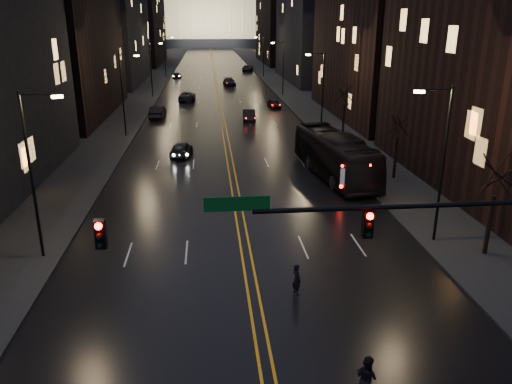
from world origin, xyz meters
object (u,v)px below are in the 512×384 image
object	(u,v)px
bus	(335,155)
oncoming_car_b	(158,112)
traffic_signal	(433,234)
oncoming_car_a	(181,149)
pedestrian_a	(297,279)
pedestrian_b	(366,377)
receding_car_a	(249,115)

from	to	relation	value
bus	oncoming_car_b	world-z (taller)	bus
traffic_signal	oncoming_car_a	bearing A→B (deg)	108.56
pedestrian_a	pedestrian_b	xyz separation A→B (m)	(1.16, -7.00, 0.06)
traffic_signal	oncoming_car_b	xyz separation A→B (m)	(-14.41, 51.19, -4.29)
oncoming_car_a	pedestrian_a	xyz separation A→B (m)	(6.50, -25.94, 0.04)
oncoming_car_b	pedestrian_a	xyz separation A→B (m)	(10.52, -46.18, -0.04)
traffic_signal	receding_car_a	world-z (taller)	traffic_signal
traffic_signal	receding_car_a	bearing A→B (deg)	93.03
traffic_signal	bus	xyz separation A→B (m)	(2.47, 23.37, -3.32)
bus	oncoming_car_a	xyz separation A→B (m)	(-12.86, 7.57, -1.05)
oncoming_car_a	receding_car_a	world-z (taller)	oncoming_car_a
pedestrian_b	receding_car_a	bearing A→B (deg)	-32.80
oncoming_car_b	traffic_signal	bearing A→B (deg)	108.27
receding_car_a	pedestrian_a	world-z (taller)	pedestrian_a
oncoming_car_a	oncoming_car_b	distance (m)	20.64
traffic_signal	oncoming_car_b	distance (m)	53.35
oncoming_car_b	pedestrian_a	size ratio (longest dim) A/B	3.21
bus	pedestrian_a	world-z (taller)	bus
traffic_signal	oncoming_car_b	size ratio (longest dim) A/B	3.49
receding_car_a	pedestrian_a	size ratio (longest dim) A/B	2.85
oncoming_car_b	pedestrian_b	xyz separation A→B (m)	(11.68, -53.18, 0.02)
traffic_signal	pedestrian_b	distance (m)	5.44
bus	receding_car_a	world-z (taller)	bus
traffic_signal	pedestrian_b	world-z (taller)	traffic_signal
traffic_signal	oncoming_car_b	world-z (taller)	traffic_signal
oncoming_car_b	pedestrian_a	distance (m)	47.37
bus	receding_car_a	size ratio (longest dim) A/B	2.91
pedestrian_a	oncoming_car_b	bearing A→B (deg)	-10.07
bus	oncoming_car_b	size ratio (longest dim) A/B	2.59
oncoming_car_b	receding_car_a	bearing A→B (deg)	167.38
traffic_signal	bus	size ratio (longest dim) A/B	1.35
traffic_signal	pedestrian_b	xyz separation A→B (m)	(-2.72, -2.00, -4.27)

